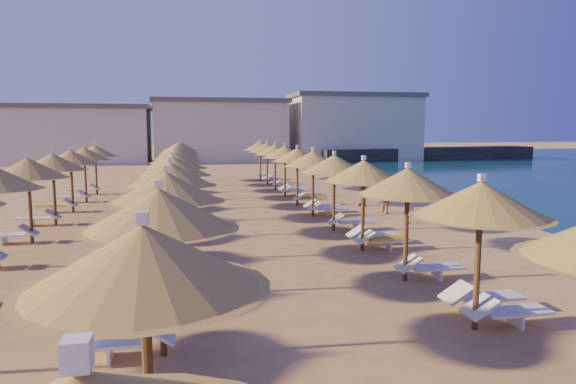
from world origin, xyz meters
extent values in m
plane|color=#E3A663|center=(0.00, 0.00, 0.00)|extent=(220.00, 220.00, 0.00)
cube|color=black|center=(26.42, 42.95, 0.75)|extent=(30.25, 8.77, 1.50)
cube|color=beige|center=(-15.20, 44.26, 3.00)|extent=(15.00, 8.00, 6.00)
cube|color=#59514C|center=(-15.20, 44.26, 6.25)|extent=(15.60, 8.48, 0.50)
cube|color=beige|center=(0.51, 44.67, 3.40)|extent=(15.00, 8.00, 6.80)
cube|color=#59514C|center=(0.51, 44.67, 7.05)|extent=(15.60, 8.48, 0.50)
cube|color=beige|center=(16.83, 44.05, 3.80)|extent=(15.00, 8.00, 7.60)
cube|color=#59514C|center=(16.83, 44.05, 7.85)|extent=(15.60, 8.48, 0.50)
cylinder|color=brown|center=(2.02, -8.14, 1.26)|extent=(0.12, 0.12, 2.53)
cone|color=olive|center=(2.02, -8.14, 2.63)|extent=(2.53, 2.53, 0.70)
cone|color=olive|center=(2.02, -8.14, 2.34)|extent=(2.73, 2.73, 0.12)
cube|color=white|center=(2.02, -8.14, 3.04)|extent=(0.12, 0.12, 0.14)
cylinder|color=brown|center=(2.02, -4.80, 1.26)|extent=(0.12, 0.12, 2.53)
cone|color=olive|center=(2.02, -4.80, 2.63)|extent=(2.53, 2.53, 0.70)
cone|color=olive|center=(2.02, -4.80, 2.34)|extent=(2.73, 2.73, 0.12)
cube|color=white|center=(2.02, -4.80, 3.04)|extent=(0.12, 0.12, 0.14)
cylinder|color=brown|center=(2.02, -1.45, 1.26)|extent=(0.12, 0.12, 2.53)
cone|color=olive|center=(2.02, -1.45, 2.63)|extent=(2.53, 2.53, 0.70)
cone|color=olive|center=(2.02, -1.45, 2.34)|extent=(2.73, 2.73, 0.12)
cube|color=white|center=(2.02, -1.45, 3.04)|extent=(0.12, 0.12, 0.14)
cylinder|color=brown|center=(2.02, 1.89, 1.26)|extent=(0.12, 0.12, 2.53)
cone|color=olive|center=(2.02, 1.89, 2.63)|extent=(2.53, 2.53, 0.70)
cone|color=olive|center=(2.02, 1.89, 2.34)|extent=(2.73, 2.73, 0.12)
cube|color=white|center=(2.02, 1.89, 3.04)|extent=(0.12, 0.12, 0.14)
cylinder|color=brown|center=(2.02, 5.24, 1.26)|extent=(0.12, 0.12, 2.53)
cone|color=olive|center=(2.02, 5.24, 2.63)|extent=(2.53, 2.53, 0.70)
cone|color=olive|center=(2.02, 5.24, 2.34)|extent=(2.73, 2.73, 0.12)
cube|color=white|center=(2.02, 5.24, 3.04)|extent=(0.12, 0.12, 0.14)
cylinder|color=brown|center=(2.02, 8.58, 1.26)|extent=(0.12, 0.12, 2.53)
cone|color=olive|center=(2.02, 8.58, 2.63)|extent=(2.53, 2.53, 0.70)
cone|color=olive|center=(2.02, 8.58, 2.34)|extent=(2.73, 2.73, 0.12)
cube|color=white|center=(2.02, 8.58, 3.04)|extent=(0.12, 0.12, 0.14)
cylinder|color=brown|center=(2.02, 11.93, 1.26)|extent=(0.12, 0.12, 2.53)
cone|color=olive|center=(2.02, 11.93, 2.63)|extent=(2.53, 2.53, 0.70)
cone|color=olive|center=(2.02, 11.93, 2.34)|extent=(2.73, 2.73, 0.12)
cube|color=white|center=(2.02, 11.93, 3.04)|extent=(0.12, 0.12, 0.14)
cylinder|color=brown|center=(2.02, 15.27, 1.26)|extent=(0.12, 0.12, 2.53)
cone|color=olive|center=(2.02, 15.27, 2.63)|extent=(2.53, 2.53, 0.70)
cone|color=olive|center=(2.02, 15.27, 2.34)|extent=(2.73, 2.73, 0.12)
cube|color=white|center=(2.02, 15.27, 3.04)|extent=(0.12, 0.12, 0.14)
cylinder|color=brown|center=(2.02, 18.62, 1.26)|extent=(0.12, 0.12, 2.53)
cone|color=olive|center=(2.02, 18.62, 2.63)|extent=(2.53, 2.53, 0.70)
cone|color=olive|center=(2.02, 18.62, 2.34)|extent=(2.73, 2.73, 0.12)
cube|color=white|center=(2.02, 18.62, 3.04)|extent=(0.12, 0.12, 0.14)
cylinder|color=brown|center=(2.02, 21.96, 1.26)|extent=(0.12, 0.12, 2.53)
cone|color=olive|center=(2.02, 21.96, 2.63)|extent=(2.53, 2.53, 0.70)
cone|color=olive|center=(2.02, 21.96, 2.34)|extent=(2.73, 2.73, 0.12)
cube|color=white|center=(2.02, 21.96, 3.04)|extent=(0.12, 0.12, 0.14)
cube|color=white|center=(-4.00, -14.83, 3.04)|extent=(0.12, 0.12, 0.14)
cylinder|color=brown|center=(-4.00, -11.49, 1.26)|extent=(0.12, 0.12, 2.53)
cone|color=olive|center=(-4.00, -11.49, 2.63)|extent=(2.53, 2.53, 0.70)
cone|color=olive|center=(-4.00, -11.49, 2.34)|extent=(2.73, 2.73, 0.12)
cube|color=white|center=(-4.00, -11.49, 3.04)|extent=(0.12, 0.12, 0.14)
cylinder|color=brown|center=(-4.00, -8.14, 1.26)|extent=(0.12, 0.12, 2.53)
cone|color=olive|center=(-4.00, -8.14, 2.63)|extent=(2.53, 2.53, 0.70)
cone|color=olive|center=(-4.00, -8.14, 2.34)|extent=(2.73, 2.73, 0.12)
cube|color=white|center=(-4.00, -8.14, 3.04)|extent=(0.12, 0.12, 0.14)
cylinder|color=brown|center=(-4.00, -4.80, 1.26)|extent=(0.12, 0.12, 2.53)
cone|color=olive|center=(-4.00, -4.80, 2.63)|extent=(2.53, 2.53, 0.70)
cone|color=olive|center=(-4.00, -4.80, 2.34)|extent=(2.73, 2.73, 0.12)
cube|color=white|center=(-4.00, -4.80, 3.04)|extent=(0.12, 0.12, 0.14)
cylinder|color=brown|center=(-4.00, -1.45, 1.26)|extent=(0.12, 0.12, 2.53)
cone|color=olive|center=(-4.00, -1.45, 2.63)|extent=(2.53, 2.53, 0.70)
cone|color=olive|center=(-4.00, -1.45, 2.34)|extent=(2.73, 2.73, 0.12)
cube|color=white|center=(-4.00, -1.45, 3.04)|extent=(0.12, 0.12, 0.14)
cylinder|color=brown|center=(-4.00, 1.89, 1.26)|extent=(0.12, 0.12, 2.53)
cone|color=olive|center=(-4.00, 1.89, 2.63)|extent=(2.53, 2.53, 0.70)
cone|color=olive|center=(-4.00, 1.89, 2.34)|extent=(2.73, 2.73, 0.12)
cube|color=white|center=(-4.00, 1.89, 3.04)|extent=(0.12, 0.12, 0.14)
cylinder|color=brown|center=(-4.00, 5.24, 1.26)|extent=(0.12, 0.12, 2.53)
cone|color=olive|center=(-4.00, 5.24, 2.63)|extent=(2.53, 2.53, 0.70)
cone|color=olive|center=(-4.00, 5.24, 2.34)|extent=(2.73, 2.73, 0.12)
cube|color=white|center=(-4.00, 5.24, 3.04)|extent=(0.12, 0.12, 0.14)
cylinder|color=brown|center=(-4.00, 8.58, 1.26)|extent=(0.12, 0.12, 2.53)
cone|color=olive|center=(-4.00, 8.58, 2.63)|extent=(2.53, 2.53, 0.70)
cone|color=olive|center=(-4.00, 8.58, 2.34)|extent=(2.73, 2.73, 0.12)
cube|color=white|center=(-4.00, 8.58, 3.04)|extent=(0.12, 0.12, 0.14)
cylinder|color=brown|center=(-4.00, 11.93, 1.26)|extent=(0.12, 0.12, 2.53)
cone|color=olive|center=(-4.00, 11.93, 2.63)|extent=(2.53, 2.53, 0.70)
cone|color=olive|center=(-4.00, 11.93, 2.34)|extent=(2.73, 2.73, 0.12)
cube|color=white|center=(-4.00, 11.93, 3.04)|extent=(0.12, 0.12, 0.14)
cylinder|color=brown|center=(-4.00, 15.27, 1.26)|extent=(0.12, 0.12, 2.53)
cone|color=olive|center=(-4.00, 15.27, 2.63)|extent=(2.53, 2.53, 0.70)
cone|color=olive|center=(-4.00, 15.27, 2.34)|extent=(2.73, 2.73, 0.12)
cube|color=white|center=(-4.00, 15.27, 3.04)|extent=(0.12, 0.12, 0.14)
cylinder|color=brown|center=(-4.00, 18.62, 1.26)|extent=(0.12, 0.12, 2.53)
cone|color=olive|center=(-4.00, 18.62, 2.63)|extent=(2.53, 2.53, 0.70)
cone|color=olive|center=(-4.00, 18.62, 2.34)|extent=(2.73, 2.73, 0.12)
cube|color=white|center=(-4.00, 18.62, 3.04)|extent=(0.12, 0.12, 0.14)
cylinder|color=brown|center=(-4.00, 21.96, 1.26)|extent=(0.12, 0.12, 2.53)
cone|color=olive|center=(-4.00, 21.96, 2.63)|extent=(2.53, 2.53, 0.70)
cone|color=olive|center=(-4.00, 21.96, 2.34)|extent=(2.73, 2.73, 0.12)
cube|color=white|center=(-4.00, 21.96, 3.04)|extent=(0.12, 0.12, 0.14)
cylinder|color=brown|center=(-8.89, 1.89, 1.26)|extent=(0.12, 0.12, 2.53)
cone|color=olive|center=(-8.89, 1.89, 2.63)|extent=(2.53, 2.53, 0.70)
cone|color=olive|center=(-8.89, 1.89, 2.34)|extent=(2.73, 2.73, 0.12)
cube|color=white|center=(-8.89, 1.89, 3.04)|extent=(0.12, 0.12, 0.14)
cylinder|color=brown|center=(-8.89, 5.24, 1.26)|extent=(0.12, 0.12, 2.53)
cone|color=olive|center=(-8.89, 5.24, 2.63)|extent=(2.53, 2.53, 0.70)
cone|color=olive|center=(-8.89, 5.24, 2.34)|extent=(2.73, 2.73, 0.12)
cube|color=white|center=(-8.89, 5.24, 3.04)|extent=(0.12, 0.12, 0.14)
cylinder|color=brown|center=(-8.89, 8.58, 1.26)|extent=(0.12, 0.12, 2.53)
cone|color=olive|center=(-8.89, 8.58, 2.63)|extent=(2.53, 2.53, 0.70)
cone|color=olive|center=(-8.89, 8.58, 2.34)|extent=(2.73, 2.73, 0.12)
cube|color=white|center=(-8.89, 8.58, 3.04)|extent=(0.12, 0.12, 0.14)
cylinder|color=brown|center=(-8.89, 11.93, 1.26)|extent=(0.12, 0.12, 2.53)
cone|color=olive|center=(-8.89, 11.93, 2.63)|extent=(2.53, 2.53, 0.70)
cone|color=olive|center=(-8.89, 11.93, 2.34)|extent=(2.73, 2.73, 0.12)
cube|color=white|center=(-8.89, 11.93, 3.04)|extent=(0.12, 0.12, 0.14)
cylinder|color=brown|center=(-8.89, 15.27, 1.26)|extent=(0.12, 0.12, 2.53)
cone|color=olive|center=(-8.89, 15.27, 2.63)|extent=(2.53, 2.53, 0.70)
cone|color=olive|center=(-8.89, 15.27, 2.34)|extent=(2.73, 2.73, 0.12)
cube|color=white|center=(-8.89, 15.27, 3.04)|extent=(0.12, 0.12, 0.14)
cube|color=white|center=(2.92, -8.14, 0.32)|extent=(1.39, 0.60, 0.06)
cube|color=white|center=(2.92, -8.14, 0.16)|extent=(0.06, 0.54, 0.32)
cube|color=white|center=(2.11, -8.14, 0.46)|extent=(0.58, 0.60, 0.40)
cube|color=white|center=(2.92, -7.24, 0.32)|extent=(1.39, 0.60, 0.06)
cube|color=white|center=(2.92, -7.24, 0.16)|extent=(0.06, 0.54, 0.32)
cube|color=white|center=(2.11, -7.24, 0.46)|extent=(0.58, 0.60, 0.40)
cube|color=white|center=(-4.90, -8.14, 0.32)|extent=(1.39, 0.60, 0.06)
cube|color=white|center=(-4.90, -8.14, 0.16)|extent=(0.06, 0.54, 0.32)
cube|color=white|center=(-4.09, -8.14, 0.46)|extent=(0.58, 0.60, 0.40)
cube|color=white|center=(2.92, -4.80, 0.32)|extent=(1.39, 0.60, 0.06)
cube|color=white|center=(2.92, -4.80, 0.16)|extent=(0.06, 0.54, 0.32)
cube|color=white|center=(2.11, -4.80, 0.46)|extent=(0.58, 0.60, 0.40)
cube|color=white|center=(-4.90, -4.80, 0.32)|extent=(1.39, 0.60, 0.06)
cube|color=white|center=(-4.90, -4.80, 0.16)|extent=(0.06, 0.54, 0.32)
cube|color=white|center=(-4.09, -4.80, 0.46)|extent=(0.58, 0.60, 0.40)
cube|color=white|center=(-4.90, -5.70, 0.32)|extent=(1.39, 0.60, 0.06)
cube|color=white|center=(-4.90, -5.70, 0.16)|extent=(0.06, 0.54, 0.32)
cube|color=white|center=(-4.09, -5.70, 0.46)|extent=(0.58, 0.60, 0.40)
cube|color=yellow|center=(-4.90, -5.70, 0.38)|extent=(1.33, 0.55, 0.05)
cube|color=white|center=(2.92, -1.45, 0.32)|extent=(1.39, 0.60, 0.06)
cube|color=white|center=(2.92, -1.45, 0.16)|extent=(0.06, 0.54, 0.32)
cube|color=white|center=(2.11, -1.45, 0.46)|extent=(0.58, 0.60, 0.40)
cube|color=yellow|center=(2.92, -1.45, 0.38)|extent=(1.33, 0.55, 0.05)
cube|color=white|center=(2.92, -0.55, 0.32)|extent=(1.39, 0.60, 0.06)
cube|color=white|center=(2.92, -0.55, 0.16)|extent=(0.06, 0.54, 0.32)
cube|color=white|center=(2.11, -0.55, 0.46)|extent=(0.58, 0.60, 0.40)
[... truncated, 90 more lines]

